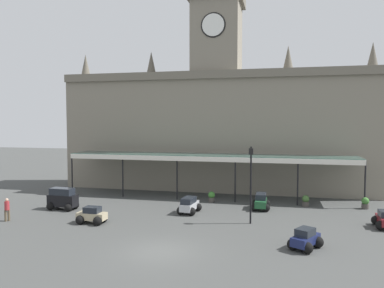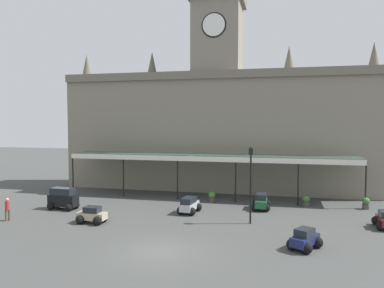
% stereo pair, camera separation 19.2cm
% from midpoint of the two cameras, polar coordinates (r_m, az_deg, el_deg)
% --- Properties ---
extents(ground_plane, '(140.00, 140.00, 0.00)m').
position_cam_midpoint_polar(ground_plane, '(21.65, -4.85, -16.03)').
color(ground_plane, '#424442').
extents(station_building, '(32.32, 5.62, 20.42)m').
position_cam_midpoint_polar(station_building, '(39.75, 4.04, 3.27)').
color(station_building, gray).
rests_on(station_building, ground).
extents(entrance_canopy, '(27.03, 3.26, 4.11)m').
position_cam_midpoint_polar(entrance_canopy, '(35.03, 2.72, -1.90)').
color(entrance_canopy, '#38564C').
rests_on(entrance_canopy, ground).
extents(car_silver_estate, '(1.70, 2.33, 1.27)m').
position_cam_midpoint_polar(car_silver_estate, '(29.82, -0.23, -9.43)').
color(car_silver_estate, '#B2B5BA').
rests_on(car_silver_estate, ground).
extents(car_beige_sedan, '(2.06, 1.53, 1.19)m').
position_cam_midpoint_polar(car_beige_sedan, '(27.89, -14.84, -10.59)').
color(car_beige_sedan, tan).
rests_on(car_beige_sedan, ground).
extents(car_navy_sedan, '(2.08, 2.25, 1.19)m').
position_cam_midpoint_polar(car_navy_sedan, '(22.75, 17.08, -13.87)').
color(car_navy_sedan, '#19214C').
rests_on(car_navy_sedan, ground).
extents(car_green_estate, '(1.55, 2.25, 1.27)m').
position_cam_midpoint_polar(car_green_estate, '(31.59, 10.69, -8.76)').
color(car_green_estate, '#1E512D').
rests_on(car_green_estate, ground).
extents(car_black_van, '(2.45, 1.69, 1.77)m').
position_cam_midpoint_polar(car_black_van, '(32.72, -18.92, -8.02)').
color(car_black_van, black).
rests_on(car_black_van, ground).
extents(pedestrian_beside_cars, '(0.34, 0.36, 1.67)m').
position_cam_midpoint_polar(pedestrian_beside_cars, '(30.55, -26.18, -8.81)').
color(pedestrian_beside_cars, brown).
rests_on(pedestrian_beside_cars, ground).
extents(victorian_lamppost, '(0.30, 0.30, 5.48)m').
position_cam_midpoint_polar(victorian_lamppost, '(26.61, 9.16, -4.91)').
color(victorian_lamppost, black).
rests_on(victorian_lamppost, ground).
extents(planter_near_kerb, '(0.60, 0.60, 0.96)m').
position_cam_midpoint_polar(planter_near_kerb, '(34.29, 25.18, -8.19)').
color(planter_near_kerb, '#47423D').
rests_on(planter_near_kerb, ground).
extents(planter_forecourt_centre, '(0.60, 0.60, 0.96)m').
position_cam_midpoint_polar(planter_forecourt_centre, '(33.46, 17.18, -8.29)').
color(planter_forecourt_centre, '#47423D').
rests_on(planter_forecourt_centre, ground).
extents(planter_by_canopy, '(0.60, 0.60, 0.96)m').
position_cam_midpoint_polar(planter_by_canopy, '(33.74, 3.23, -8.05)').
color(planter_by_canopy, '#47423D').
rests_on(planter_by_canopy, ground).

